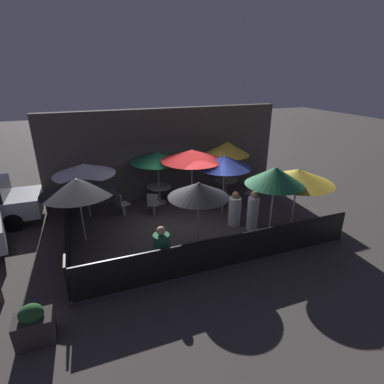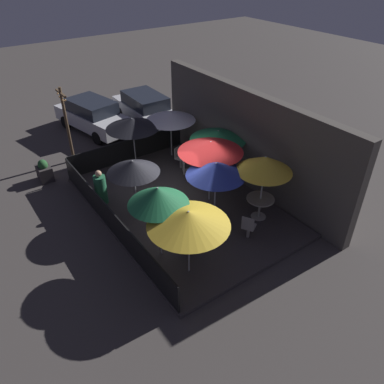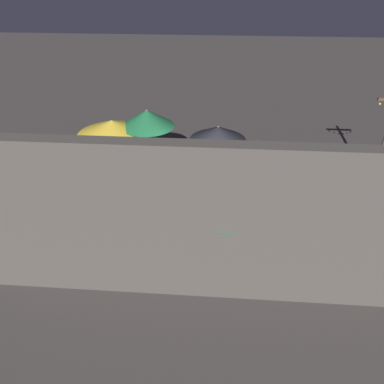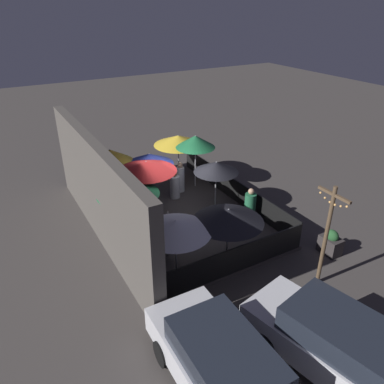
{
  "view_description": "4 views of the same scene",
  "coord_description": "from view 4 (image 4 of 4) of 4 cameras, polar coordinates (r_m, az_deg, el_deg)",
  "views": [
    {
      "loc": [
        -3.38,
        -8.85,
        5.1
      ],
      "look_at": [
        -0.01,
        0.0,
        1.3
      ],
      "focal_mm": 28.0,
      "sensor_mm": 36.0,
      "label": 1
    },
    {
      "loc": [
        9.34,
        -6.07,
        8.11
      ],
      "look_at": [
        0.66,
        0.03,
        0.98
      ],
      "focal_mm": 35.0,
      "sensor_mm": 36.0,
      "label": 2
    },
    {
      "loc": [
        -0.42,
        9.16,
        6.64
      ],
      "look_at": [
        0.24,
        0.5,
        1.13
      ],
      "focal_mm": 35.0,
      "sensor_mm": 36.0,
      "label": 3
    },
    {
      "loc": [
        -11.51,
        5.85,
        7.8
      ],
      "look_at": [
        -0.5,
        -0.44,
        1.24
      ],
      "focal_mm": 35.0,
      "sensor_mm": 36.0,
      "label": 4
    }
  ],
  "objects": [
    {
      "name": "patron_0",
      "position": [
        16.05,
        -2.65,
        0.92
      ],
      "size": [
        0.53,
        0.53,
        1.24
      ],
      "rotation": [
        0.0,
        0.0,
        4.43
      ],
      "color": "silver",
      "rests_on": "patio_deck"
    },
    {
      "name": "light_post",
      "position": [
        11.44,
        19.87,
        -5.67
      ],
      "size": [
        1.1,
        0.12,
        3.31
      ],
      "color": "brown",
      "rests_on": "ground_plane"
    },
    {
      "name": "patron_2",
      "position": [
        16.55,
        -1.82,
        2.1
      ],
      "size": [
        0.51,
        0.51,
        1.38
      ],
      "rotation": [
        0.0,
        0.0,
        2.04
      ],
      "color": "silver",
      "rests_on": "patio_deck"
    },
    {
      "name": "building_wall",
      "position": [
        13.24,
        -14.13,
        -0.04
      ],
      "size": [
        9.84,
        0.36,
        3.78
      ],
      "color": "#4C4742",
      "rests_on": "ground_plane"
    },
    {
      "name": "patio_umbrella_0",
      "position": [
        15.35,
        -12.35,
        5.4
      ],
      "size": [
        1.82,
        1.82,
        2.37
      ],
      "color": "#B2B2B7",
      "rests_on": "patio_deck"
    },
    {
      "name": "patio_umbrella_2",
      "position": [
        11.38,
        5.56,
        -3.55
      ],
      "size": [
        2.2,
        2.2,
        2.07
      ],
      "color": "#B2B2B7",
      "rests_on": "patio_deck"
    },
    {
      "name": "patio_deck",
      "position": [
        15.05,
        -2.39,
        -3.62
      ],
      "size": [
        8.24,
        5.54,
        0.12
      ],
      "color": "#383333",
      "rests_on": "ground_plane"
    },
    {
      "name": "patron_1",
      "position": [
        14.56,
        8.83,
        -2.13
      ],
      "size": [
        0.61,
        0.61,
        1.34
      ],
      "rotation": [
        0.0,
        0.0,
        2.35
      ],
      "color": "#236642",
      "rests_on": "patio_deck"
    },
    {
      "name": "patio_chair_2",
      "position": [
        13.5,
        -4.11,
        -4.88
      ],
      "size": [
        0.53,
        0.53,
        0.91
      ],
      "rotation": [
        0.0,
        0.0,
        1.13
      ],
      "color": "gray",
      "rests_on": "patio_deck"
    },
    {
      "name": "fence_front",
      "position": [
        16.06,
        6.22,
        0.52
      ],
      "size": [
        8.04,
        0.05,
        0.95
      ],
      "color": "black",
      "rests_on": "patio_deck"
    },
    {
      "name": "parked_car_1",
      "position": [
        8.74,
        4.92,
        -25.49
      ],
      "size": [
        4.62,
        1.85,
        1.62
      ],
      "rotation": [
        0.0,
        0.0,
        -0.01
      ],
      "color": "silver",
      "rests_on": "ground_plane"
    },
    {
      "name": "fence_side_left",
      "position": [
        11.89,
        6.83,
        -10.17
      ],
      "size": [
        0.05,
        5.34,
        0.95
      ],
      "color": "black",
      "rests_on": "patio_deck"
    },
    {
      "name": "dining_table_0",
      "position": [
        15.95,
        -11.83,
        0.45
      ],
      "size": [
        0.95,
        0.95,
        0.78
      ],
      "color": "#9E998E",
      "rests_on": "patio_deck"
    },
    {
      "name": "patio_umbrella_1",
      "position": [
        12.86,
        -9.74,
        0.35
      ],
      "size": [
        2.15,
        2.15,
        2.11
      ],
      "color": "#B2B2B7",
      "rests_on": "patio_deck"
    },
    {
      "name": "patio_umbrella_8",
      "position": [
        14.55,
        3.7,
        3.83
      ],
      "size": [
        1.76,
        1.76,
        2.1
      ],
      "color": "#B2B2B7",
      "rests_on": "patio_deck"
    },
    {
      "name": "patio_umbrella_3",
      "position": [
        13.95,
        -6.98,
        3.93
      ],
      "size": [
        2.27,
        2.27,
        2.38
      ],
      "color": "#B2B2B7",
      "rests_on": "patio_deck"
    },
    {
      "name": "ground_plane",
      "position": [
        15.08,
        -2.39,
        -3.81
      ],
      "size": [
        60.0,
        60.0,
        0.0
      ],
      "primitive_type": "plane",
      "color": "#423D3A"
    },
    {
      "name": "patio_umbrella_4",
      "position": [
        16.42,
        0.53,
        7.7
      ],
      "size": [
        1.74,
        1.74,
        2.43
      ],
      "color": "#B2B2B7",
      "rests_on": "patio_deck"
    },
    {
      "name": "patio_umbrella_6",
      "position": [
        17.26,
        -2.1,
        7.9
      ],
      "size": [
        2.27,
        2.27,
        2.16
      ],
      "color": "#B2B2B7",
      "rests_on": "patio_deck"
    },
    {
      "name": "patio_chair_1",
      "position": [
        12.53,
        -3.54,
        -7.67
      ],
      "size": [
        0.53,
        0.53,
        0.92
      ],
      "rotation": [
        0.0,
        0.0,
        0.41
      ],
      "color": "gray",
      "rests_on": "patio_deck"
    },
    {
      "name": "patio_umbrella_7",
      "position": [
        10.81,
        -2.56,
        -5.26
      ],
      "size": [
        2.13,
        2.13,
        2.05
      ],
      "color": "#B2B2B7",
      "rests_on": "patio_deck"
    },
    {
      "name": "dining_table_1",
      "position": [
        13.51,
        -9.29,
        -4.74
      ],
      "size": [
        0.99,
        0.99,
        0.72
      ],
      "color": "#9E998E",
      "rests_on": "patio_deck"
    },
    {
      "name": "patio_umbrella_5",
      "position": [
        15.11,
        -6.52,
        5.03
      ],
      "size": [
        1.96,
        1.96,
        2.21
      ],
      "color": "#B2B2B7",
      "rests_on": "patio_deck"
    },
    {
      "name": "patio_chair_0",
      "position": [
        16.85,
        -8.99,
        1.74
      ],
      "size": [
        0.55,
        0.55,
        0.91
      ],
      "rotation": [
        0.0,
        0.0,
        2.09
      ],
      "color": "gray",
      "rests_on": "patio_deck"
    },
    {
      "name": "parked_car_0",
      "position": [
        9.69,
        21.46,
        -20.99
      ],
      "size": [
        4.72,
        2.61,
        1.62
      ],
      "rotation": [
        0.0,
        0.0,
        0.21
      ],
      "color": "silver",
      "rests_on": "ground_plane"
    },
    {
      "name": "planter_box",
      "position": [
        13.7,
        20.38,
        -7.28
      ],
      "size": [
        0.73,
        0.51,
        0.91
      ],
      "color": "#332D2D",
      "rests_on": "ground_plane"
    }
  ]
}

